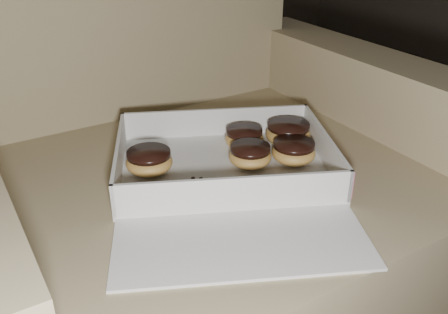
% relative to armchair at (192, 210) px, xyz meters
% --- Properties ---
extents(floor, '(4.50, 4.50, 0.00)m').
position_rel_armchair_xyz_m(floor, '(0.25, -0.07, -0.32)').
color(floor, black).
rests_on(floor, ground).
extents(armchair, '(0.96, 0.81, 1.00)m').
position_rel_armchair_xyz_m(armchair, '(0.00, 0.00, 0.00)').
color(armchair, '#897E57').
rests_on(armchair, floor).
extents(bakery_box, '(0.52, 0.56, 0.06)m').
position_rel_armchair_xyz_m(bakery_box, '(0.01, -0.13, 0.15)').
color(bakery_box, white).
rests_on(bakery_box, armchair).
extents(donut_a, '(0.09, 0.09, 0.04)m').
position_rel_armchair_xyz_m(donut_a, '(0.18, -0.08, 0.16)').
color(donut_a, gold).
rests_on(donut_a, bakery_box).
extents(donut_b, '(0.08, 0.08, 0.04)m').
position_rel_armchair_xyz_m(donut_b, '(0.06, -0.11, 0.16)').
color(donut_b, gold).
rests_on(donut_b, bakery_box).
extents(donut_c, '(0.08, 0.08, 0.04)m').
position_rel_armchair_xyz_m(donut_c, '(-0.10, -0.04, 0.16)').
color(donut_c, gold).
rests_on(donut_c, bakery_box).
extents(donut_d, '(0.08, 0.08, 0.04)m').
position_rel_armchair_xyz_m(donut_d, '(0.10, -0.04, 0.16)').
color(donut_d, gold).
rests_on(donut_d, bakery_box).
extents(donut_e, '(0.08, 0.08, 0.04)m').
position_rel_armchair_xyz_m(donut_e, '(0.14, -0.14, 0.16)').
color(donut_e, gold).
rests_on(donut_e, bakery_box).
extents(crumb_a, '(0.01, 0.01, 0.00)m').
position_rel_armchair_xyz_m(crumb_a, '(-0.05, -0.10, 0.14)').
color(crumb_a, black).
rests_on(crumb_a, bakery_box).
extents(crumb_b, '(0.01, 0.01, 0.00)m').
position_rel_armchair_xyz_m(crumb_b, '(-0.04, -0.11, 0.14)').
color(crumb_b, black).
rests_on(crumb_b, bakery_box).
extents(crumb_c, '(0.01, 0.01, 0.00)m').
position_rel_armchair_xyz_m(crumb_c, '(-0.15, -0.14, 0.14)').
color(crumb_c, black).
rests_on(crumb_c, bakery_box).
extents(crumb_d, '(0.01, 0.01, 0.00)m').
position_rel_armchair_xyz_m(crumb_d, '(-0.04, -0.18, 0.14)').
color(crumb_d, black).
rests_on(crumb_d, bakery_box).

